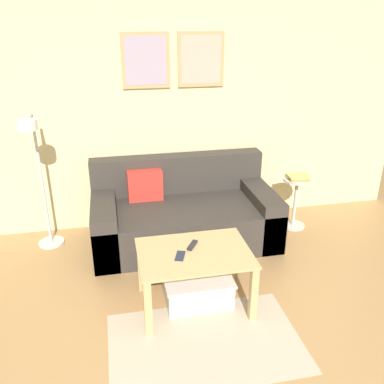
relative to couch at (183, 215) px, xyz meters
The scene contains 10 objects.
wall_back 1.13m from the couch, 103.15° to the left, with size 5.60×0.09×2.55m.
area_rug 1.58m from the couch, 94.68° to the right, with size 1.40×0.88×0.01m, color #C1B299.
couch is the anchor object (origin of this frame).
coffee_table 1.11m from the couch, 95.88° to the right, with size 0.89×0.64×0.49m.
storage_bin 1.08m from the couch, 94.18° to the right, with size 0.56×0.41×0.24m.
floor_lamp 1.51m from the couch, behind, with size 0.26×0.54×1.39m.
side_table 1.28m from the couch, ahead, with size 0.32×0.32×0.58m.
book_stack 1.32m from the couch, ahead, with size 0.23×0.19×0.05m.
remote_control 1.04m from the couch, 96.22° to the right, with size 0.04×0.15×0.02m, color #232328.
cell_phone 1.18m from the couch, 101.59° to the right, with size 0.07×0.14×0.01m, color #1E2338.
Camera 1 is at (-0.57, -1.40, 2.19)m, focal length 38.00 mm.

